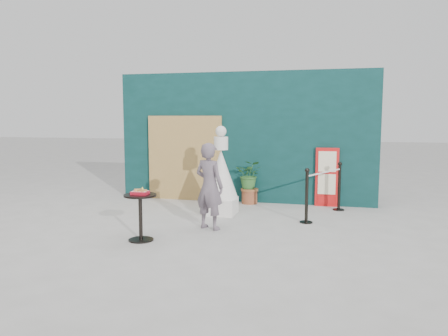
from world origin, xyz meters
TOP-DOWN VIEW (x-y plane):
  - ground at (0.00, 0.00)m, footprint 60.00×60.00m
  - back_wall at (0.00, 3.15)m, footprint 6.00×0.30m
  - bamboo_fence at (-1.40, 2.94)m, footprint 1.80×0.08m
  - woman at (-0.07, 0.43)m, footprint 0.65×0.54m
  - menu_board at (1.90, 2.95)m, footprint 0.50×0.07m
  - statue at (-0.17, 1.63)m, footprint 0.70×0.70m
  - cafe_table at (-0.93, -0.55)m, footprint 0.52×0.52m
  - food_basket at (-0.93, -0.54)m, footprint 0.26×0.19m
  - planter at (0.19, 2.85)m, footprint 0.58×0.51m
  - stanchion_barrier at (1.86, 1.95)m, footprint 0.84×1.54m

SIDE VIEW (x-z plane):
  - ground at x=0.00m, z-range 0.00..0.00m
  - stanchion_barrier at x=1.86m, z-range -0.02..1.01m
  - cafe_table at x=-0.93m, z-range 0.12..0.87m
  - planter at x=0.19m, z-range 0.08..1.07m
  - menu_board at x=1.90m, z-range 0.00..1.30m
  - statue at x=-0.17m, z-range -0.16..1.63m
  - woman at x=-0.07m, z-range 0.00..1.53m
  - food_basket at x=-0.93m, z-range 0.73..0.84m
  - bamboo_fence at x=-1.40m, z-range 0.00..2.00m
  - back_wall at x=0.00m, z-range 0.00..3.00m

